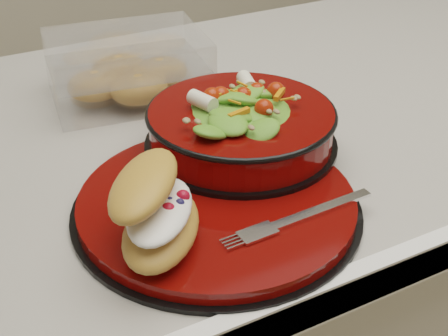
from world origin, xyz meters
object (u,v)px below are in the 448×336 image
island_counter (276,310)px  pastry_box (128,70)px  salad_bowl (241,119)px  fork (303,216)px  croissant (158,209)px  dinner_plate (218,204)px

island_counter → pastry_box: 0.55m
pastry_box → island_counter: bearing=-21.1°
salad_bowl → fork: salad_bowl is taller
salad_bowl → fork: (-0.02, -0.16, -0.03)m
salad_bowl → croissant: 0.21m
croissant → fork: bearing=-68.2°
croissant → fork: (0.15, -0.04, -0.04)m
dinner_plate → pastry_box: size_ratio=1.32×
dinner_plate → island_counter: bearing=41.9°
island_counter → dinner_plate: size_ratio=3.85×
island_counter → pastry_box: (-0.21, 0.12, 0.49)m
dinner_plate → pastry_box: pastry_box is taller
island_counter → pastry_box: bearing=150.8°
dinner_plate → croissant: size_ratio=2.00×
croissant → pastry_box: croissant is taller
dinner_plate → fork: (0.06, -0.08, 0.01)m
salad_bowl → island_counter: bearing=38.4°
fork → dinner_plate: bearing=36.2°
island_counter → salad_bowl: salad_bowl is taller
salad_bowl → pastry_box: (-0.06, 0.24, -0.01)m
island_counter → fork: fork is taller
salad_bowl → fork: size_ratio=1.45×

